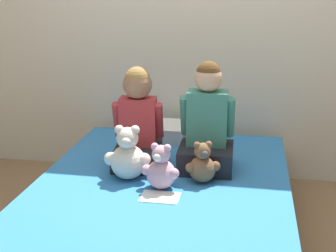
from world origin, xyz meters
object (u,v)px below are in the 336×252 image
sign_card (160,197)px  teddy_bear_held_by_left_child (128,157)px  teddy_bear_between_children (161,170)px  child_on_right (207,125)px  pillow_at_headboard (182,132)px  child_on_left (138,122)px  bed (162,210)px  teddy_bear_held_by_right_child (202,165)px

sign_card → teddy_bear_held_by_left_child: bearing=137.0°
teddy_bear_between_children → sign_card: 0.16m
child_on_right → teddy_bear_between_children: size_ratio=2.52×
teddy_bear_held_by_left_child → pillow_at_headboard: bearing=67.6°
child_on_left → teddy_bear_between_children: bearing=-65.0°
child_on_left → pillow_at_headboard: (0.21, 0.50, -0.21)m
teddy_bear_between_children → sign_card: teddy_bear_between_children is taller
child_on_left → child_on_right: child_on_right is taller
bed → child_on_left: bearing=126.9°
teddy_bear_held_by_right_child → sign_card: teddy_bear_held_by_right_child is taller
bed → child_on_right: child_on_right is taller
child_on_left → teddy_bear_held_by_left_child: (0.00, -0.27, -0.13)m
bed → teddy_bear_held_by_left_child: bearing=177.6°
sign_card → bed: bearing=97.9°
child_on_left → teddy_bear_held_by_left_child: bearing=-95.0°
child_on_left → teddy_bear_between_children: child_on_left is taller
child_on_right → sign_card: size_ratio=3.18×
child_on_left → sign_card: child_on_left is taller
teddy_bear_held_by_left_child → sign_card: size_ratio=1.56×
child_on_left → teddy_bear_between_children: (0.22, -0.37, -0.16)m
child_on_left → pillow_at_headboard: child_on_left is taller
child_on_left → teddy_bear_held_by_right_child: size_ratio=2.50×
teddy_bear_held_by_right_child → teddy_bear_between_children: (-0.22, -0.13, 0.01)m
bed → pillow_at_headboard: pillow_at_headboard is taller
child_on_right → teddy_bear_between_children: bearing=-122.6°
teddy_bear_held_by_right_child → teddy_bear_between_children: bearing=-169.9°
bed → teddy_bear_held_by_left_child: size_ratio=5.93×
child_on_right → sign_card: 0.59m
bed → sign_card: (0.03, -0.21, 0.19)m
sign_card → child_on_left: bearing=116.0°
teddy_bear_held_by_left_child → teddy_bear_held_by_right_child: size_ratio=1.33×
child_on_right → teddy_bear_held_by_right_child: size_ratio=2.69×
child_on_right → sign_card: (-0.20, -0.48, -0.27)m
bed → child_on_right: (0.23, 0.27, 0.46)m
teddy_bear_held_by_left_child → sign_card: teddy_bear_held_by_left_child is taller
bed → teddy_bear_between_children: bearing=-82.9°
child_on_right → sign_card: bearing=-114.1°
child_on_right → teddy_bear_held_by_left_child: child_on_right is taller
child_on_right → teddy_bear_held_by_right_child: 0.29m
pillow_at_headboard → sign_card: size_ratio=2.72×
bed → teddy_bear_held_by_left_child: (-0.21, 0.01, 0.32)m
teddy_bear_held_by_left_child → child_on_left: bearing=83.4°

